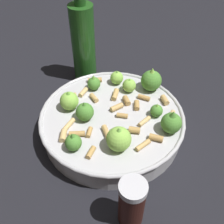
# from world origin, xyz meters

# --- Properties ---
(ground_plane) EXTENTS (2.40, 2.40, 0.00)m
(ground_plane) POSITION_xyz_m (0.00, 0.00, 0.00)
(ground_plane) COLOR black
(cooking_pan) EXTENTS (0.31, 0.31, 0.10)m
(cooking_pan) POSITION_xyz_m (-0.00, 0.00, 0.03)
(cooking_pan) COLOR #B7B7BC
(cooking_pan) RESTS_ON ground
(pepper_shaker) EXTENTS (0.04, 0.04, 0.10)m
(pepper_shaker) POSITION_xyz_m (0.20, -0.04, 0.05)
(pepper_shaker) COLOR #33140F
(pepper_shaker) RESTS_ON ground
(olive_oil_bottle) EXTENTS (0.06, 0.06, 0.25)m
(olive_oil_bottle) POSITION_xyz_m (-0.21, -0.00, 0.11)
(olive_oil_bottle) COLOR #1E4C19
(olive_oil_bottle) RESTS_ON ground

